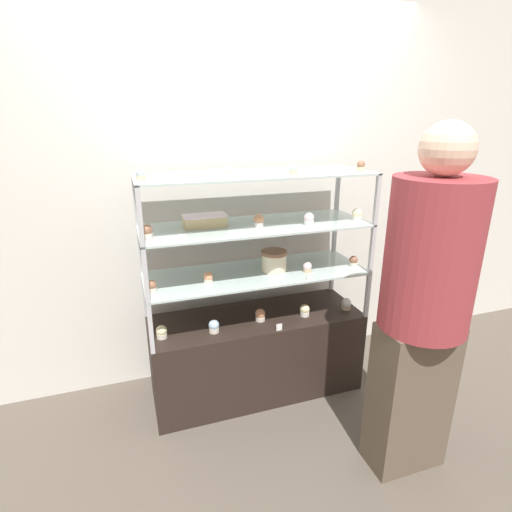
# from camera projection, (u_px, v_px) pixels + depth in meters

# --- Properties ---
(ground_plane) EXTENTS (20.00, 20.00, 0.00)m
(ground_plane) POSITION_uv_depth(u_px,v_px,m) (256.00, 387.00, 2.77)
(ground_plane) COLOR brown
(back_wall) EXTENTS (8.00, 0.05, 2.60)m
(back_wall) POSITION_uv_depth(u_px,v_px,m) (238.00, 192.00, 2.69)
(back_wall) COLOR silver
(back_wall) RESTS_ON ground_plane
(display_base) EXTENTS (1.37, 0.48, 0.56)m
(display_base) POSITION_uv_depth(u_px,v_px,m) (256.00, 353.00, 2.68)
(display_base) COLOR black
(display_base) RESTS_ON ground_plane
(display_riser_lower) EXTENTS (1.37, 0.48, 0.31)m
(display_riser_lower) POSITION_uv_depth(u_px,v_px,m) (256.00, 275.00, 2.50)
(display_riser_lower) COLOR #B7B7BC
(display_riser_lower) RESTS_ON display_base
(display_riser_middle) EXTENTS (1.37, 0.48, 0.31)m
(display_riser_middle) POSITION_uv_depth(u_px,v_px,m) (256.00, 228.00, 2.40)
(display_riser_middle) COLOR #B7B7BC
(display_riser_middle) RESTS_ON display_riser_lower
(display_riser_upper) EXTENTS (1.37, 0.48, 0.31)m
(display_riser_upper) POSITION_uv_depth(u_px,v_px,m) (256.00, 176.00, 2.30)
(display_riser_upper) COLOR #B7B7BC
(display_riser_upper) RESTS_ON display_riser_middle
(layer_cake_centerpiece) EXTENTS (0.16, 0.16, 0.13)m
(layer_cake_centerpiece) POSITION_uv_depth(u_px,v_px,m) (274.00, 261.00, 2.49)
(layer_cake_centerpiece) COLOR beige
(layer_cake_centerpiece) RESTS_ON display_riser_lower
(sheet_cake_frosted) EXTENTS (0.25, 0.13, 0.07)m
(sheet_cake_frosted) POSITION_uv_depth(u_px,v_px,m) (205.00, 221.00, 2.34)
(sheet_cake_frosted) COLOR #DBBC84
(sheet_cake_frosted) RESTS_ON display_riser_middle
(cupcake_0) EXTENTS (0.06, 0.06, 0.08)m
(cupcake_0) POSITION_uv_depth(u_px,v_px,m) (162.00, 332.00, 2.32)
(cupcake_0) COLOR beige
(cupcake_0) RESTS_ON display_base
(cupcake_1) EXTENTS (0.06, 0.06, 0.08)m
(cupcake_1) POSITION_uv_depth(u_px,v_px,m) (214.00, 326.00, 2.39)
(cupcake_1) COLOR beige
(cupcake_1) RESTS_ON display_base
(cupcake_2) EXTENTS (0.06, 0.06, 0.08)m
(cupcake_2) POSITION_uv_depth(u_px,v_px,m) (260.00, 315.00, 2.52)
(cupcake_2) COLOR beige
(cupcake_2) RESTS_ON display_base
(cupcake_3) EXTENTS (0.06, 0.06, 0.08)m
(cupcake_3) POSITION_uv_depth(u_px,v_px,m) (305.00, 310.00, 2.58)
(cupcake_3) COLOR white
(cupcake_3) RESTS_ON display_base
(cupcake_4) EXTENTS (0.06, 0.06, 0.08)m
(cupcake_4) POSITION_uv_depth(u_px,v_px,m) (346.00, 304.00, 2.68)
(cupcake_4) COLOR #CCB28C
(cupcake_4) RESTS_ON display_base
(price_tag_0) EXTENTS (0.04, 0.00, 0.04)m
(price_tag_0) POSITION_uv_depth(u_px,v_px,m) (279.00, 327.00, 2.41)
(price_tag_0) COLOR white
(price_tag_0) RESTS_ON display_base
(cupcake_5) EXTENTS (0.05, 0.05, 0.07)m
(cupcake_5) POSITION_uv_depth(u_px,v_px,m) (152.00, 286.00, 2.20)
(cupcake_5) COLOR beige
(cupcake_5) RESTS_ON display_riser_lower
(cupcake_6) EXTENTS (0.05, 0.05, 0.07)m
(cupcake_6) POSITION_uv_depth(u_px,v_px,m) (208.00, 278.00, 2.32)
(cupcake_6) COLOR beige
(cupcake_6) RESTS_ON display_riser_lower
(cupcake_7) EXTENTS (0.05, 0.05, 0.07)m
(cupcake_7) POSITION_uv_depth(u_px,v_px,m) (307.00, 267.00, 2.49)
(cupcake_7) COLOR #CCB28C
(cupcake_7) RESTS_ON display_riser_lower
(cupcake_8) EXTENTS (0.05, 0.05, 0.07)m
(cupcake_8) POSITION_uv_depth(u_px,v_px,m) (353.00, 261.00, 2.59)
(cupcake_8) COLOR beige
(cupcake_8) RESTS_ON display_riser_lower
(price_tag_1) EXTENTS (0.04, 0.00, 0.04)m
(price_tag_1) POSITION_uv_depth(u_px,v_px,m) (309.00, 277.00, 2.36)
(price_tag_1) COLOR white
(price_tag_1) RESTS_ON display_riser_lower
(cupcake_9) EXTENTS (0.06, 0.06, 0.08)m
(cupcake_9) POSITION_uv_depth(u_px,v_px,m) (147.00, 232.00, 2.11)
(cupcake_9) COLOR beige
(cupcake_9) RESTS_ON display_riser_middle
(cupcake_10) EXTENTS (0.06, 0.06, 0.08)m
(cupcake_10) POSITION_uv_depth(u_px,v_px,m) (259.00, 221.00, 2.33)
(cupcake_10) COLOR white
(cupcake_10) RESTS_ON display_riser_middle
(cupcake_11) EXTENTS (0.06, 0.06, 0.08)m
(cupcake_11) POSITION_uv_depth(u_px,v_px,m) (309.00, 219.00, 2.38)
(cupcake_11) COLOR white
(cupcake_11) RESTS_ON display_riser_middle
(cupcake_12) EXTENTS (0.06, 0.06, 0.08)m
(cupcake_12) POSITION_uv_depth(u_px,v_px,m) (357.00, 215.00, 2.48)
(cupcake_12) COLOR white
(cupcake_12) RESTS_ON display_riser_middle
(price_tag_2) EXTENTS (0.04, 0.00, 0.04)m
(price_tag_2) POSITION_uv_depth(u_px,v_px,m) (183.00, 238.00, 2.04)
(price_tag_2) COLOR white
(price_tag_2) RESTS_ON display_riser_middle
(cupcake_13) EXTENTS (0.05, 0.05, 0.06)m
(cupcake_13) POSITION_uv_depth(u_px,v_px,m) (140.00, 174.00, 2.03)
(cupcake_13) COLOR #CCB28C
(cupcake_13) RESTS_ON display_riser_upper
(cupcake_14) EXTENTS (0.05, 0.05, 0.06)m
(cupcake_14) POSITION_uv_depth(u_px,v_px,m) (228.00, 172.00, 2.11)
(cupcake_14) COLOR beige
(cupcake_14) RESTS_ON display_riser_upper
(cupcake_15) EXTENTS (0.05, 0.05, 0.06)m
(cupcake_15) POSITION_uv_depth(u_px,v_px,m) (294.00, 168.00, 2.26)
(cupcake_15) COLOR #CCB28C
(cupcake_15) RESTS_ON display_riser_upper
(cupcake_16) EXTENTS (0.05, 0.05, 0.06)m
(cupcake_16) POSITION_uv_depth(u_px,v_px,m) (361.00, 166.00, 2.38)
(cupcake_16) COLOR #CCB28C
(cupcake_16) RESTS_ON display_riser_upper
(price_tag_3) EXTENTS (0.04, 0.00, 0.04)m
(price_tag_3) POSITION_uv_depth(u_px,v_px,m) (211.00, 177.00, 1.99)
(price_tag_3) COLOR white
(price_tag_3) RESTS_ON display_riser_upper
(customer_figure) EXTENTS (0.41, 0.41, 1.77)m
(customer_figure) POSITION_uv_depth(u_px,v_px,m) (424.00, 303.00, 1.89)
(customer_figure) COLOR brown
(customer_figure) RESTS_ON ground_plane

